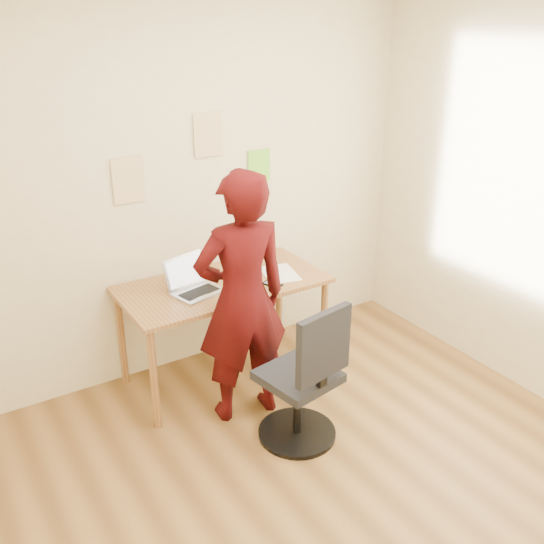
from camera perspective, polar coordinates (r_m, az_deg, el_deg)
room at (r=2.82m, az=7.33°, el=0.12°), size 3.58×3.58×2.78m
desk at (r=4.19m, az=-4.62°, el=-2.09°), size 1.40×0.70×0.74m
laptop at (r=4.03m, az=-7.40°, el=-1.15°), size 0.37×0.35×0.23m
paper_sheet at (r=4.28m, az=0.74°, el=-0.13°), size 0.29×0.36×0.00m
phone at (r=4.10m, az=0.04°, el=-1.15°), size 0.12×0.15×0.01m
wall_note_left at (r=4.05m, az=-13.38°, el=8.40°), size 0.21×0.00×0.30m
wall_note_mid at (r=4.22m, az=-6.02°, el=12.75°), size 0.21×0.00×0.30m
wall_note_right at (r=4.46m, az=-1.22°, el=9.95°), size 0.18×0.00×0.24m
office_chair at (r=3.68m, az=3.14°, el=-10.56°), size 0.49×0.50×0.94m
person at (r=3.72m, az=-2.85°, el=-2.60°), size 0.64×0.46×1.64m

